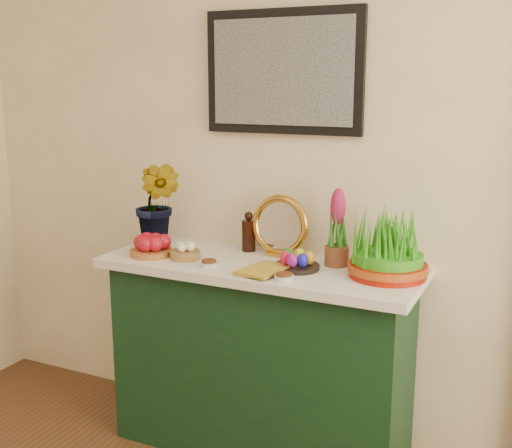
{
  "coord_description": "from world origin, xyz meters",
  "views": [
    {
      "loc": [
        0.86,
        -0.43,
        1.66
      ],
      "look_at": [
        -0.28,
        1.95,
        1.07
      ],
      "focal_mm": 45.0,
      "sensor_mm": 36.0,
      "label": 1
    }
  ],
  "objects_px": {
    "mirror": "(280,227)",
    "sideboard": "(261,361)",
    "book": "(248,266)",
    "wheatgrass_sabzeh": "(388,249)",
    "hyacinth_green": "(157,190)"
  },
  "relations": [
    {
      "from": "book",
      "to": "wheatgrass_sabzeh",
      "type": "bearing_deg",
      "value": 27.4
    },
    {
      "from": "sideboard",
      "to": "mirror",
      "type": "distance_m",
      "value": 0.61
    },
    {
      "from": "hyacinth_green",
      "to": "book",
      "type": "bearing_deg",
      "value": -24.5
    },
    {
      "from": "sideboard",
      "to": "mirror",
      "type": "height_order",
      "value": "mirror"
    },
    {
      "from": "mirror",
      "to": "sideboard",
      "type": "bearing_deg",
      "value": -103.13
    },
    {
      "from": "mirror",
      "to": "wheatgrass_sabzeh",
      "type": "xyz_separation_m",
      "value": [
        0.52,
        -0.11,
        -0.02
      ]
    },
    {
      "from": "sideboard",
      "to": "mirror",
      "type": "relative_size",
      "value": 4.65
    },
    {
      "from": "hyacinth_green",
      "to": "mirror",
      "type": "distance_m",
      "value": 0.63
    },
    {
      "from": "sideboard",
      "to": "book",
      "type": "distance_m",
      "value": 0.5
    },
    {
      "from": "hyacinth_green",
      "to": "mirror",
      "type": "height_order",
      "value": "hyacinth_green"
    },
    {
      "from": "book",
      "to": "wheatgrass_sabzeh",
      "type": "height_order",
      "value": "wheatgrass_sabzeh"
    },
    {
      "from": "mirror",
      "to": "book",
      "type": "distance_m",
      "value": 0.29
    },
    {
      "from": "wheatgrass_sabzeh",
      "to": "book",
      "type": "bearing_deg",
      "value": -164.36
    },
    {
      "from": "hyacinth_green",
      "to": "wheatgrass_sabzeh",
      "type": "relative_size",
      "value": 1.66
    },
    {
      "from": "hyacinth_green",
      "to": "book",
      "type": "height_order",
      "value": "hyacinth_green"
    }
  ]
}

